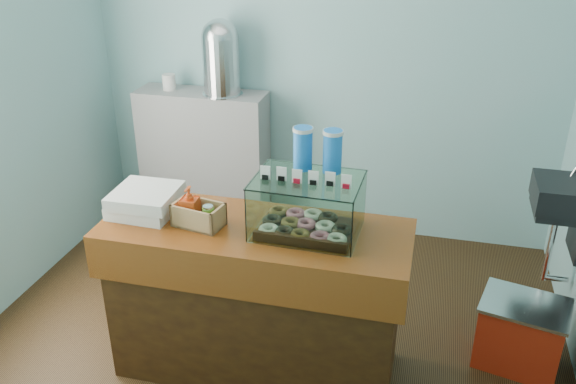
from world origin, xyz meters
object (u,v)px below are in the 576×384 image
(counter, at_px, (256,299))
(display_case, at_px, (309,200))
(coffee_urn, at_px, (221,55))
(red_cooler, at_px, (520,333))

(counter, height_order, display_case, display_case)
(display_case, bearing_deg, coffee_urn, 125.13)
(coffee_urn, relative_size, red_cooler, 1.04)
(red_cooler, bearing_deg, coffee_urn, 164.93)
(counter, xyz_separation_m, red_cooler, (1.43, 0.39, -0.25))
(counter, bearing_deg, coffee_urn, 114.72)
(counter, relative_size, coffee_urn, 2.89)
(display_case, relative_size, red_cooler, 1.01)
(coffee_urn, bearing_deg, red_cooler, -28.52)
(display_case, height_order, coffee_urn, coffee_urn)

